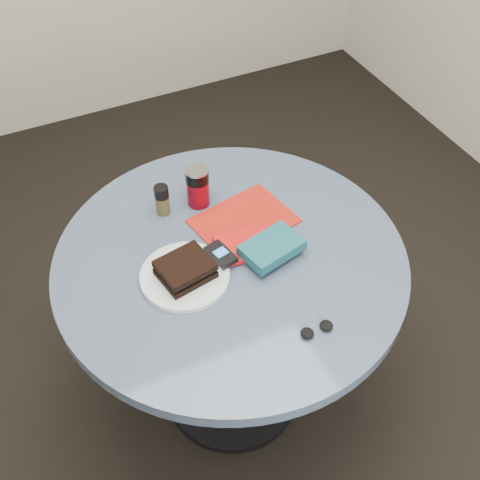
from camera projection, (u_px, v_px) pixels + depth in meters
name	position (u px, v px, depth m)	size (l,w,h in m)	color
ground	(233.00, 392.00, 2.23)	(4.00, 4.00, 0.00)	black
table	(231.00, 292.00, 1.81)	(1.00, 1.00, 0.75)	black
plate	(185.00, 276.00, 1.63)	(0.25, 0.25, 0.02)	white
sandwich	(185.00, 269.00, 1.61)	(0.16, 0.14, 0.05)	black
soda_can	(198.00, 186.00, 1.80)	(0.08, 0.08, 0.13)	maroon
pepper_grinder	(162.00, 200.00, 1.78)	(0.05, 0.05, 0.10)	#493F1F
magazine	(244.00, 221.00, 1.79)	(0.28, 0.21, 0.01)	#9F180E
red_book	(248.00, 244.00, 1.71)	(0.18, 0.12, 0.01)	#B5110E
novel	(272.00, 247.00, 1.67)	(0.17, 0.11, 0.03)	#124B5A
mp3_player	(221.00, 254.00, 1.66)	(0.07, 0.10, 0.02)	black
headphones	(317.00, 329.00, 1.51)	(0.09, 0.04, 0.02)	black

